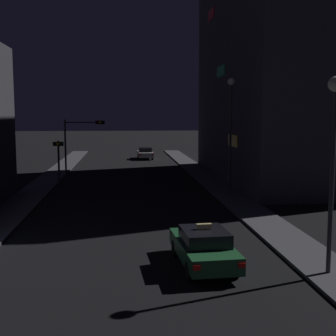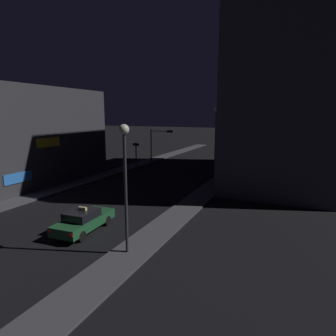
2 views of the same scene
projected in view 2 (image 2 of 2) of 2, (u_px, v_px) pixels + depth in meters
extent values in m
cube|color=#424247|center=(129.00, 167.00, 40.16)|extent=(2.18, 65.17, 0.12)
cube|color=#424247|center=(226.00, 176.00, 34.60)|extent=(2.18, 65.17, 0.12)
cube|color=#333338|center=(12.00, 137.00, 30.31)|extent=(10.01, 18.39, 10.03)
cube|color=#337FE5|center=(18.00, 178.00, 25.55)|extent=(0.08, 2.80, 0.90)
cube|color=yellow|center=(48.00, 142.00, 28.33)|extent=(0.08, 2.80, 0.90)
cube|color=#3D3842|center=(287.00, 90.00, 32.48)|extent=(9.67, 23.20, 20.08)
cube|color=yellow|center=(232.00, 149.00, 31.50)|extent=(0.08, 2.80, 0.90)
cube|color=#26CC66|center=(242.00, 98.00, 34.62)|extent=(0.08, 2.80, 0.90)
cube|color=red|center=(251.00, 55.00, 37.73)|extent=(0.08, 2.80, 0.90)
cube|color=#1E512D|center=(84.00, 222.00, 18.37)|extent=(2.07, 4.50, 0.60)
cube|color=black|center=(82.00, 214.00, 18.08)|extent=(1.70, 2.08, 0.50)
cube|color=red|center=(49.00, 232.00, 16.57)|extent=(0.24, 0.07, 0.16)
cube|color=red|center=(70.00, 235.00, 16.05)|extent=(0.24, 0.07, 0.16)
cylinder|color=black|center=(87.00, 217.00, 19.96)|extent=(0.26, 0.65, 0.64)
cylinder|color=black|center=(107.00, 220.00, 19.39)|extent=(0.26, 0.65, 0.64)
cylinder|color=black|center=(59.00, 232.00, 17.45)|extent=(0.26, 0.65, 0.64)
cylinder|color=black|center=(81.00, 236.00, 16.89)|extent=(0.26, 0.65, 0.64)
cube|color=#F4E08C|center=(82.00, 209.00, 18.11)|extent=(0.57, 0.21, 0.20)
cube|color=#B7B7BC|center=(228.00, 150.00, 54.98)|extent=(1.88, 4.43, 0.60)
cube|color=black|center=(228.00, 147.00, 54.70)|extent=(1.62, 2.01, 0.50)
cube|color=red|center=(222.00, 150.00, 53.26)|extent=(0.24, 0.06, 0.16)
cube|color=red|center=(230.00, 151.00, 52.67)|extent=(0.24, 0.06, 0.16)
cylinder|color=black|center=(226.00, 150.00, 56.58)|extent=(0.23, 0.64, 0.64)
cylinder|color=black|center=(234.00, 151.00, 55.96)|extent=(0.23, 0.64, 0.64)
cylinder|color=black|center=(222.00, 152.00, 54.12)|extent=(0.23, 0.64, 0.64)
cylinder|color=black|center=(231.00, 153.00, 53.50)|extent=(0.23, 0.64, 0.64)
cylinder|color=#2D2D33|center=(151.00, 147.00, 42.90)|extent=(0.16, 0.16, 5.15)
cylinder|color=#2D2D33|center=(160.00, 131.00, 41.85)|extent=(3.05, 0.10, 0.10)
cube|color=black|center=(170.00, 131.00, 41.23)|extent=(0.80, 0.28, 0.32)
sphere|color=#3F0C0C|center=(168.00, 131.00, 41.18)|extent=(0.20, 0.20, 0.20)
sphere|color=yellow|center=(169.00, 131.00, 41.07)|extent=(0.20, 0.20, 0.20)
sphere|color=#0C3319|center=(171.00, 132.00, 40.97)|extent=(0.20, 0.20, 0.20)
cylinder|color=#2D2D33|center=(136.00, 156.00, 39.14)|extent=(0.16, 0.16, 3.56)
cube|color=black|center=(136.00, 144.00, 38.86)|extent=(0.80, 0.28, 0.32)
sphere|color=#3F0C0C|center=(134.00, 145.00, 38.81)|extent=(0.20, 0.20, 0.20)
sphere|color=yellow|center=(135.00, 145.00, 38.70)|extent=(0.20, 0.20, 0.20)
sphere|color=#0C3319|center=(137.00, 145.00, 38.60)|extent=(0.20, 0.20, 0.20)
cylinder|color=#2D2D33|center=(126.00, 195.00, 14.86)|extent=(0.16, 0.16, 6.21)
sphere|color=#EAE5C6|center=(124.00, 129.00, 14.24)|extent=(0.53, 0.53, 0.53)
cylinder|color=#2D2D33|center=(215.00, 150.00, 28.95)|extent=(0.16, 0.16, 7.42)
sphere|color=#EAE5C6|center=(216.00, 109.00, 28.22)|extent=(0.51, 0.51, 0.51)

